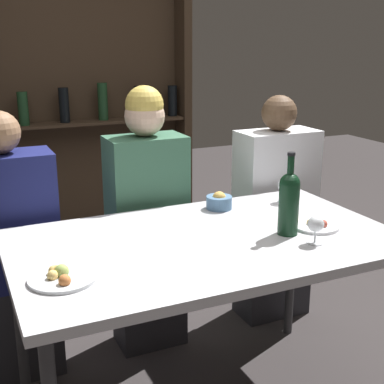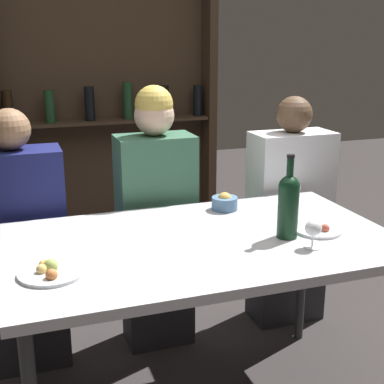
# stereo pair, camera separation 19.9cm
# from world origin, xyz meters

# --- Properties ---
(dining_table) EXTENTS (1.47, 0.87, 0.77)m
(dining_table) POSITION_xyz_m (0.00, 0.00, 0.71)
(dining_table) COLOR silver
(dining_table) RESTS_ON ground_plane
(wine_rack_wall) EXTENTS (1.55, 0.21, 2.24)m
(wine_rack_wall) POSITION_xyz_m (0.00, 1.96, 1.14)
(wine_rack_wall) COLOR #38281C
(wine_rack_wall) RESTS_ON ground_plane
(wine_bottle) EXTENTS (0.08, 0.08, 0.32)m
(wine_bottle) POSITION_xyz_m (0.31, -0.09, 0.91)
(wine_bottle) COLOR black
(wine_bottle) RESTS_ON dining_table
(wine_glass_0) EXTENTS (0.06, 0.06, 0.11)m
(wine_glass_0) POSITION_xyz_m (0.34, -0.22, 0.85)
(wine_glass_0) COLOR silver
(wine_glass_0) RESTS_ON dining_table
(wine_glass_1) EXTENTS (0.06, 0.06, 0.11)m
(wine_glass_1) POSITION_xyz_m (0.54, 0.27, 0.85)
(wine_glass_1) COLOR silver
(wine_glass_1) RESTS_ON dining_table
(food_plate_0) EXTENTS (0.22, 0.22, 0.05)m
(food_plate_0) POSITION_xyz_m (-0.58, -0.14, 0.79)
(food_plate_0) COLOR silver
(food_plate_0) RESTS_ON dining_table
(food_plate_1) EXTENTS (0.19, 0.19, 0.04)m
(food_plate_1) POSITION_xyz_m (0.46, -0.08, 0.78)
(food_plate_1) COLOR white
(food_plate_1) RESTS_ON dining_table
(snack_bowl) EXTENTS (0.11, 0.11, 0.08)m
(snack_bowl) POSITION_xyz_m (0.21, 0.31, 0.81)
(snack_bowl) COLOR #4C7299
(snack_bowl) RESTS_ON dining_table
(seated_person_left) EXTENTS (0.41, 0.22, 1.23)m
(seated_person_left) POSITION_xyz_m (-0.66, 0.60, 0.57)
(seated_person_left) COLOR #26262B
(seated_person_left) RESTS_ON ground_plane
(seated_person_center) EXTENTS (0.37, 0.22, 1.31)m
(seated_person_center) POSITION_xyz_m (-0.02, 0.60, 0.63)
(seated_person_center) COLOR #26262B
(seated_person_center) RESTS_ON ground_plane
(seated_person_right) EXTENTS (0.42, 0.22, 1.23)m
(seated_person_right) POSITION_xyz_m (0.71, 0.60, 0.57)
(seated_person_right) COLOR #26262B
(seated_person_right) RESTS_ON ground_plane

